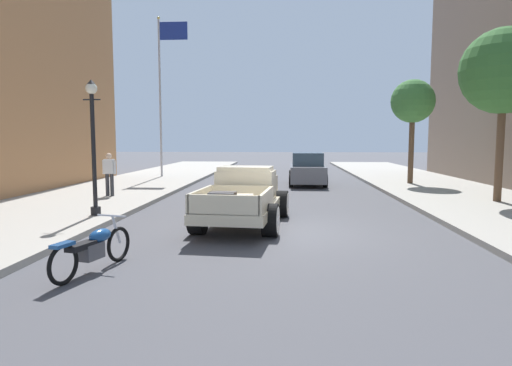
{
  "coord_description": "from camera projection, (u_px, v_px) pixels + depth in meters",
  "views": [
    {
      "loc": [
        0.26,
        -10.95,
        2.32
      ],
      "look_at": [
        -0.65,
        2.35,
        1.0
      ],
      "focal_mm": 30.88,
      "sensor_mm": 36.0,
      "label": 1
    }
  ],
  "objects": [
    {
      "name": "street_tree_second",
      "position": [
        413.0,
        102.0,
        21.54
      ],
      "size": [
        2.11,
        2.11,
        5.09
      ],
      "color": "brown",
      "rests_on": "sidewalk_right"
    },
    {
      "name": "hotrod_truck_cream",
      "position": [
        245.0,
        196.0,
        12.19
      ],
      "size": [
        2.47,
        5.04,
        1.58
      ],
      "color": "beige",
      "rests_on": "ground"
    },
    {
      "name": "flagpole",
      "position": [
        164.0,
        80.0,
        25.42
      ],
      "size": [
        1.74,
        0.16,
        9.16
      ],
      "color": "#B2B2B7",
      "rests_on": "sidewalk_left"
    },
    {
      "name": "car_background_grey",
      "position": [
        307.0,
        170.0,
        22.57
      ],
      "size": [
        1.91,
        4.32,
        1.65
      ],
      "color": "slate",
      "rests_on": "ground"
    },
    {
      "name": "sidewalk_left",
      "position": [
        1.0,
        225.0,
        11.6
      ],
      "size": [
        5.5,
        64.0,
        0.15
      ],
      "primitive_type": "cube",
      "color": "#9E998E",
      "rests_on": "ground"
    },
    {
      "name": "pedestrian_sidewalk_left",
      "position": [
        109.0,
        172.0,
        16.91
      ],
      "size": [
        0.53,
        0.22,
        1.65
      ],
      "color": "#333338",
      "rests_on": "sidewalk_left"
    },
    {
      "name": "street_lamp_near",
      "position": [
        93.0,
        137.0,
        12.47
      ],
      "size": [
        0.5,
        0.32,
        3.85
      ],
      "color": "black",
      "rests_on": "sidewalk_left"
    },
    {
      "name": "ground_plane",
      "position": [
        275.0,
        232.0,
        11.12
      ],
      "size": [
        140.0,
        140.0,
        0.0
      ],
      "primitive_type": "plane",
      "color": "#47474C"
    },
    {
      "name": "motorcycle_parked",
      "position": [
        93.0,
        247.0,
        7.69
      ],
      "size": [
        0.76,
        2.07,
        0.93
      ],
      "color": "black",
      "rests_on": "ground"
    },
    {
      "name": "street_tree_nearest",
      "position": [
        504.0,
        72.0,
        15.09
      ],
      "size": [
        2.93,
        2.93,
        5.98
      ],
      "color": "brown",
      "rests_on": "sidewalk_right"
    }
  ]
}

